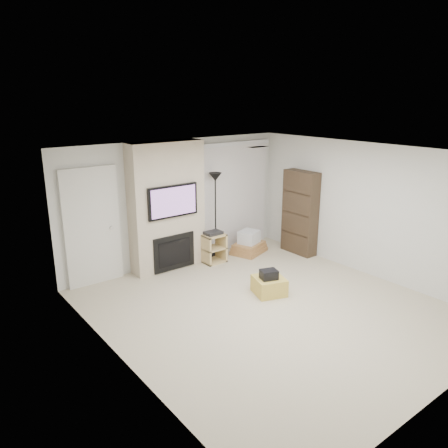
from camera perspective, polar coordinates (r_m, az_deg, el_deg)
floor at (r=7.23m, az=5.94°, el=-10.94°), size 5.00×5.50×0.00m
ceiling at (r=6.48m, az=6.60°, el=9.11°), size 5.00×5.50×0.00m
wall_back at (r=8.85m, az=-6.16°, el=2.87°), size 5.00×0.00×2.50m
wall_left at (r=5.42m, az=-13.33°, el=-6.43°), size 0.00×5.50×2.50m
wall_right at (r=8.62m, az=18.35°, el=1.74°), size 0.00×5.50×2.50m
hvac_vent at (r=7.33m, az=4.46°, el=9.99°), size 0.35×0.18×0.01m
ottoman at (r=7.67m, az=5.91°, el=-8.01°), size 0.63×0.63×0.30m
black_bag at (r=7.53m, az=5.88°, el=-6.57°), size 0.34×0.30×0.16m
fireplace_wall at (r=8.51m, az=-7.42°, el=2.17°), size 1.50×0.47×2.50m
entry_door at (r=8.11m, az=-16.84°, el=-0.46°), size 1.02×0.11×2.14m
vertical_blinds at (r=9.60m, az=1.13°, el=4.17°), size 1.98×0.10×2.37m
floor_lamp at (r=9.04m, az=-1.14°, el=4.32°), size 0.27×0.27×1.80m
av_stand at (r=8.97m, az=-1.40°, el=-2.89°), size 0.45×0.38×0.66m
box_stack at (r=9.55m, az=3.27°, el=-2.69°), size 0.88×0.77×0.50m
bookshelf at (r=9.50m, az=9.91°, el=1.48°), size 0.30×0.80×1.80m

